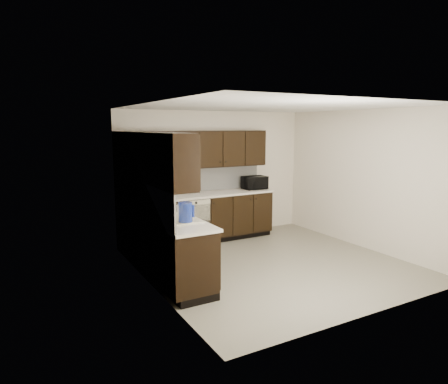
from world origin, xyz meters
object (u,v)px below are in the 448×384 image
object	(u,v)px
sink	(175,223)
storage_bin	(147,199)
microwave	(254,183)
blue_pitcher	(185,213)
toaster_oven	(161,191)

from	to	relation	value
sink	storage_bin	size ratio (longest dim) A/B	1.61
microwave	sink	bearing A→B (deg)	-142.24
storage_bin	blue_pitcher	world-z (taller)	blue_pitcher
microwave	storage_bin	xyz separation A→B (m)	(-2.46, -0.59, -0.03)
sink	blue_pitcher	bearing A→B (deg)	-83.52
sink	storage_bin	distance (m)	1.12
sink	toaster_oven	distance (m)	1.77
toaster_oven	microwave	bearing A→B (deg)	-5.67
toaster_oven	storage_bin	size ratio (longest dim) A/B	0.67
sink	toaster_oven	size ratio (longest dim) A/B	2.42
microwave	storage_bin	size ratio (longest dim) A/B	0.94
microwave	toaster_oven	bearing A→B (deg)	-177.61
sink	blue_pitcher	distance (m)	0.36
microwave	toaster_oven	distance (m)	2.00
sink	storage_bin	xyz separation A→B (m)	(-0.02, 1.11, 0.16)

